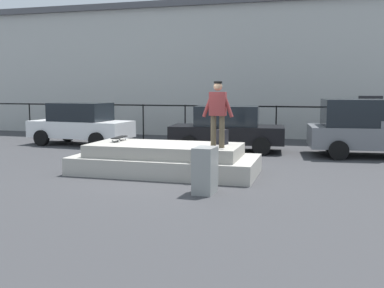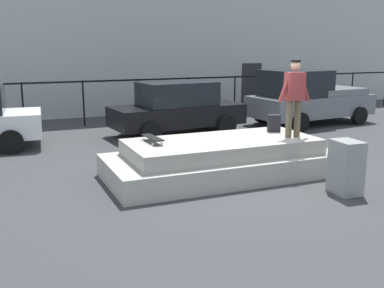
{
  "view_description": "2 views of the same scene",
  "coord_description": "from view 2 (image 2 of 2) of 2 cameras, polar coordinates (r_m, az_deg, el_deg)",
  "views": [
    {
      "loc": [
        3.57,
        -11.21,
        2.32
      ],
      "look_at": [
        0.09,
        1.3,
        0.69
      ],
      "focal_mm": 41.46,
      "sensor_mm": 36.0,
      "label": 1
    },
    {
      "loc": [
        -4.76,
        -8.43,
        2.81
      ],
      "look_at": [
        -0.83,
        0.77,
        0.63
      ],
      "focal_mm": 42.67,
      "sensor_mm": 36.0,
      "label": 2
    }
  ],
  "objects": [
    {
      "name": "skateboard",
      "position": [
        9.55,
        -4.94,
        0.77
      ],
      "size": [
        0.26,
        0.82,
        0.12
      ],
      "color": "black",
      "rests_on": "concrete_ledge"
    },
    {
      "name": "backpack",
      "position": [
        10.88,
        10.2,
        2.58
      ],
      "size": [
        0.33,
        0.29,
        0.4
      ],
      "primitive_type": "cube",
      "rotation": [
        0.0,
        0.0,
        2.78
      ],
      "color": "black",
      "rests_on": "concrete_ledge"
    },
    {
      "name": "utility_box",
      "position": [
        9.22,
        18.69,
        -2.77
      ],
      "size": [
        0.48,
        0.63,
        1.04
      ],
      "primitive_type": "cube",
      "rotation": [
        0.0,
        0.0,
        -0.07
      ],
      "color": "gray",
      "rests_on": "ground_plane"
    },
    {
      "name": "ground_plane",
      "position": [
        10.08,
        6.07,
        -3.97
      ],
      "size": [
        60.0,
        60.0,
        0.0
      ],
      "primitive_type": "plane",
      "color": "#38383A"
    },
    {
      "name": "fence_row",
      "position": [
        16.89,
        -6.72,
        6.51
      ],
      "size": [
        24.06,
        0.06,
        1.6
      ],
      "color": "black",
      "rests_on": "ground_plane"
    },
    {
      "name": "warehouse_building",
      "position": [
        22.69,
        -11.36,
        13.21
      ],
      "size": [
        30.04,
        8.68,
        6.51
      ],
      "color": "#B2B2AD",
      "rests_on": "ground_plane"
    },
    {
      "name": "car_grey_pickup_far",
      "position": [
        16.94,
        14.24,
        5.64
      ],
      "size": [
        4.68,
        2.59,
        1.95
      ],
      "color": "slate",
      "rests_on": "ground_plane"
    },
    {
      "name": "skateboarder",
      "position": [
        10.21,
        12.68,
        6.2
      ],
      "size": [
        0.82,
        0.24,
        1.69
      ],
      "color": "brown",
      "rests_on": "concrete_ledge"
    },
    {
      "name": "concrete_ledge",
      "position": [
        9.97,
        3.77,
        -1.91
      ],
      "size": [
        5.02,
        2.26,
        0.81
      ],
      "color": "#ADA89E",
      "rests_on": "ground_plane"
    },
    {
      "name": "car_black_sedan_mid",
      "position": [
        14.47,
        -1.87,
        4.51
      ],
      "size": [
        4.3,
        2.25,
        1.68
      ],
      "color": "black",
      "rests_on": "ground_plane"
    }
  ]
}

